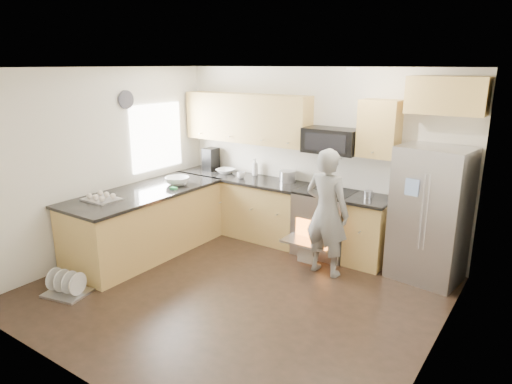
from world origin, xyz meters
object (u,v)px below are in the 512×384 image
Objects in this scene: refrigerator at (430,215)px; person at (327,213)px; stove_range at (325,208)px; dish_rack at (67,288)px.

person is (-1.12, -0.59, -0.02)m from refrigerator.
dish_rack is at bearing -124.37° from stove_range.
refrigerator is at bearing -0.07° from stove_range.
person is at bearing -144.82° from refrigerator.
stove_range is 3.18× the size of dish_rack.
dish_rack is (-3.37, -2.85, -0.77)m from refrigerator.
refrigerator is at bearing 40.21° from dish_rack.
refrigerator is 4.48m from dish_rack.
person is 3.28m from dish_rack.
stove_range is 1.43m from refrigerator.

